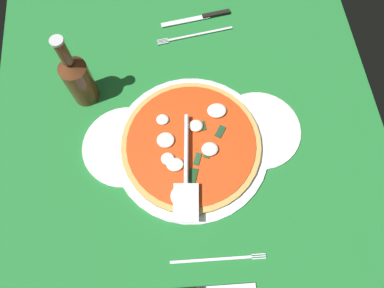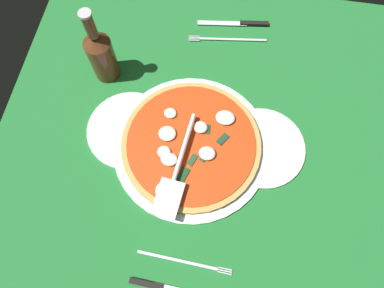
{
  "view_description": "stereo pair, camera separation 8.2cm",
  "coord_description": "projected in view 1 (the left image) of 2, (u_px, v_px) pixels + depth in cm",
  "views": [
    {
      "loc": [
        3.08,
        33.58,
        78.26
      ],
      "look_at": [
        -0.21,
        3.95,
        2.14
      ],
      "focal_mm": 32.8,
      "sensor_mm": 36.0,
      "label": 1
    },
    {
      "loc": [
        -5.09,
        33.36,
        78.26
      ],
      "look_at": [
        -0.21,
        3.95,
        2.14
      ],
      "focal_mm": 32.8,
      "sensor_mm": 36.0,
      "label": 2
    }
  ],
  "objects": [
    {
      "name": "place_setting_near",
      "position": [
        198.0,
        27.0,
        0.96
      ],
      "size": [
        22.24,
        14.33,
        1.4
      ],
      "rotation": [
        0.0,
        0.0,
        0.13
      ],
      "color": "white",
      "rests_on": "ground_plane"
    },
    {
      "name": "pizza",
      "position": [
        192.0,
        144.0,
        0.82
      ],
      "size": [
        32.69,
        32.69,
        3.06
      ],
      "color": "tan",
      "rests_on": "pizza_pan"
    },
    {
      "name": "place_setting_far",
      "position": [
        212.0,
        275.0,
        0.73
      ],
      "size": [
        20.78,
        13.7,
        1.4
      ],
      "rotation": [
        0.0,
        0.0,
        3.1
      ],
      "color": "white",
      "rests_on": "ground_plane"
    },
    {
      "name": "pizza_pan",
      "position": [
        192.0,
        146.0,
        0.83
      ],
      "size": [
        36.87,
        36.87,
        1.04
      ],
      "primitive_type": "cylinder",
      "color": "silver",
      "rests_on": "ground_plane"
    },
    {
      "name": "ground_plane",
      "position": [
        189.0,
        133.0,
        0.86
      ],
      "size": [
        94.4,
        94.4,
        0.8
      ],
      "primitive_type": "cube",
      "color": "#206E2E"
    },
    {
      "name": "checker_pattern",
      "position": [
        189.0,
        132.0,
        0.85
      ],
      "size": [
        94.4,
        94.4,
        0.1
      ],
      "color": "white",
      "rests_on": "ground_plane"
    },
    {
      "name": "beer_bottle",
      "position": [
        78.0,
        78.0,
        0.81
      ],
      "size": [
        6.45,
        6.45,
        22.09
      ],
      "color": "#582F19",
      "rests_on": "ground_plane"
    },
    {
      "name": "pizza_server",
      "position": [
        186.0,
        172.0,
        0.77
      ],
      "size": [
        6.35,
        24.88,
        1.0
      ],
      "rotation": [
        0.0,
        0.0,
        1.46
      ],
      "color": "silver",
      "rests_on": "pizza"
    },
    {
      "name": "dinner_plate_right",
      "position": [
        126.0,
        146.0,
        0.83
      ],
      "size": [
        20.31,
        20.31,
        1.0
      ],
      "primitive_type": "cylinder",
      "color": "silver",
      "rests_on": "ground_plane"
    },
    {
      "name": "dinner_plate_left",
      "position": [
        258.0,
        130.0,
        0.85
      ],
      "size": [
        20.25,
        20.25,
        1.0
      ],
      "primitive_type": "cylinder",
      "color": "silver",
      "rests_on": "ground_plane"
    }
  ]
}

